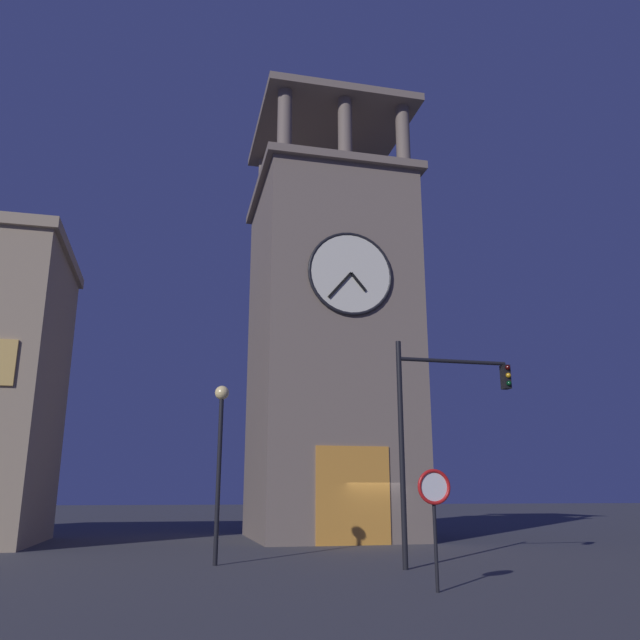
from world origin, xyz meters
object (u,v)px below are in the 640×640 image
traffic_signal_near (435,417)px  no_horn_sign (434,495)px  clocktower (329,344)px  street_lamp (220,438)px

traffic_signal_near → no_horn_sign: 5.16m
clocktower → traffic_signal_near: bearing=90.7°
clocktower → street_lamp: clocktower is taller
clocktower → no_horn_sign: (1.78, 16.82, -7.33)m
traffic_signal_near → no_horn_sign: size_ratio=2.53×
clocktower → no_horn_sign: bearing=84.0°
clocktower → traffic_signal_near: size_ratio=3.76×
clocktower → no_horn_sign: size_ratio=9.51×
clocktower → traffic_signal_near: 13.58m
traffic_signal_near → no_horn_sign: traffic_signal_near is taller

